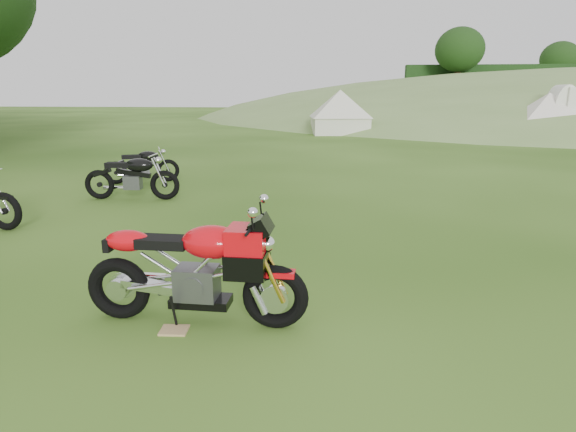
# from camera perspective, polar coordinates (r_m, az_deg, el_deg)

# --- Properties ---
(ground) EXTENTS (120.00, 120.00, 0.00)m
(ground) POSITION_cam_1_polar(r_m,az_deg,el_deg) (5.30, 0.77, -8.40)
(ground) COLOR #25470F
(ground) RESTS_ON ground
(sport_motorcycle) EXTENTS (1.97, 0.53, 1.18)m
(sport_motorcycle) POSITION_cam_1_polar(r_m,az_deg,el_deg) (4.40, -11.09, -5.38)
(sport_motorcycle) COLOR red
(sport_motorcycle) RESTS_ON ground
(plywood_board) EXTENTS (0.26, 0.21, 0.02)m
(plywood_board) POSITION_cam_1_polar(r_m,az_deg,el_deg) (4.51, -13.34, -13.03)
(plywood_board) COLOR tan
(plywood_board) RESTS_ON ground
(vintage_moto_c) EXTENTS (1.64, 0.99, 0.86)m
(vintage_moto_c) POSITION_cam_1_polar(r_m,az_deg,el_deg) (11.67, -16.94, 5.85)
(vintage_moto_c) COLOR black
(vintage_moto_c) RESTS_ON ground
(vintage_moto_d) EXTENTS (1.84, 0.54, 0.95)m
(vintage_moto_d) POSITION_cam_1_polar(r_m,az_deg,el_deg) (9.87, -18.07, 4.57)
(vintage_moto_d) COLOR black
(vintage_moto_d) RESTS_ON ground
(tent_left) EXTENTS (3.03, 3.03, 2.33)m
(tent_left) POSITION_cam_1_polar(r_m,az_deg,el_deg) (24.68, 6.17, 12.38)
(tent_left) COLOR silver
(tent_left) RESTS_ON ground
(tent_right) EXTENTS (2.63, 2.63, 2.24)m
(tent_right) POSITION_cam_1_polar(r_m,az_deg,el_deg) (24.55, 28.37, 10.64)
(tent_right) COLOR silver
(tent_right) RESTS_ON ground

